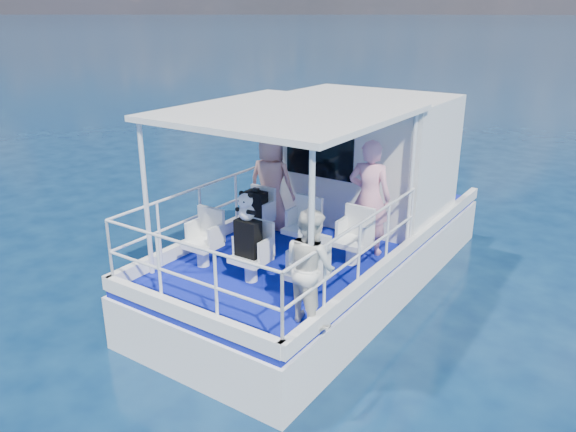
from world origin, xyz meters
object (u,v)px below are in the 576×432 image
object	(u,v)px
passenger_stbd_aft	(310,267)
passenger_port_fwd	(271,182)
backpack_center	(248,238)
panda	(246,206)

from	to	relation	value
passenger_stbd_aft	passenger_port_fwd	bearing A→B (deg)	-25.55
passenger_stbd_aft	backpack_center	bearing A→B (deg)	1.29
passenger_port_fwd	backpack_center	xyz separation A→B (m)	(0.94, -1.86, -0.18)
panda	passenger_port_fwd	bearing A→B (deg)	116.54
backpack_center	panda	bearing A→B (deg)	170.64
passenger_port_fwd	passenger_stbd_aft	distance (m)	3.20
passenger_stbd_aft	panda	world-z (taller)	passenger_stbd_aft
panda	backpack_center	bearing A→B (deg)	-9.36
backpack_center	passenger_stbd_aft	bearing A→B (deg)	-19.13
passenger_port_fwd	panda	world-z (taller)	passenger_port_fwd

